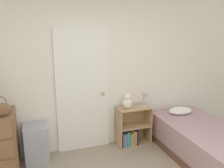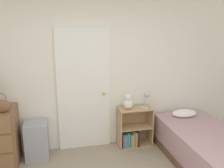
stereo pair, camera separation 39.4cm
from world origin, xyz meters
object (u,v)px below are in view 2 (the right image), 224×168
object	(u,v)px
handbag	(1,106)
bookshelf	(132,131)
storage_bin	(37,140)
bed	(206,148)
teddy_bear	(128,103)
desk_lamp	(147,96)

from	to	relation	value
handbag	bookshelf	world-z (taller)	handbag
storage_bin	bed	size ratio (longest dim) A/B	0.30
storage_bin	bed	xyz separation A→B (m)	(2.49, -0.78, -0.04)
bed	storage_bin	bearing A→B (deg)	162.63
teddy_bear	desk_lamp	world-z (taller)	desk_lamp
handbag	desk_lamp	distance (m)	2.24
storage_bin	bookshelf	size ratio (longest dim) A/B	0.86
teddy_bear	bed	xyz separation A→B (m)	(0.98, -0.81, -0.53)
handbag	desk_lamp	bearing A→B (deg)	6.07
bookshelf	teddy_bear	size ratio (longest dim) A/B	2.63
teddy_bear	bed	size ratio (longest dim) A/B	0.13
storage_bin	teddy_bear	xyz separation A→B (m)	(1.51, 0.03, 0.50)
storage_bin	teddy_bear	distance (m)	1.59
handbag	bookshelf	bearing A→B (deg)	8.07
handbag	bed	size ratio (longest dim) A/B	0.14
bookshelf	bed	xyz separation A→B (m)	(0.90, -0.81, -0.00)
storage_bin	teddy_bear	size ratio (longest dim) A/B	2.27
handbag	teddy_bear	distance (m)	1.95
bookshelf	bed	size ratio (longest dim) A/B	0.35
bookshelf	desk_lamp	xyz separation A→B (m)	(0.22, -0.05, 0.64)
teddy_bear	bed	world-z (taller)	teddy_bear
bookshelf	desk_lamp	world-z (taller)	desk_lamp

